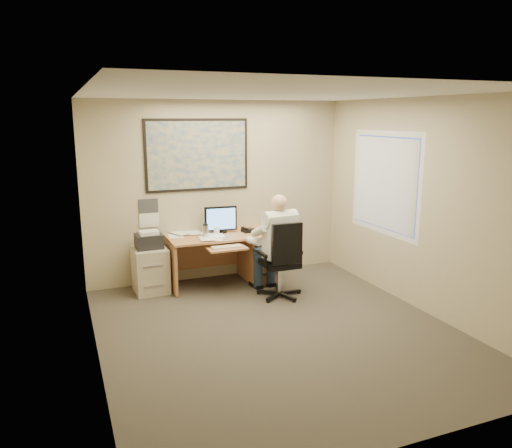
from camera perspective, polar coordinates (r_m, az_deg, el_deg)
name	(u,v)px	position (r m, az deg, el deg)	size (l,w,h in m)	color
room_shell	(279,218)	(5.55, 2.63, 0.65)	(4.00, 4.50, 2.70)	#3C362E
desk	(243,252)	(7.57, -1.51, -3.24)	(1.60, 0.97, 1.14)	tan
world_map	(198,155)	(7.46, -6.70, 7.83)	(1.56, 0.03, 1.06)	#1E4C93
wall_calendar	(149,213)	(7.42, -12.16, 1.22)	(0.28, 0.01, 0.42)	white
window_blinds	(384,183)	(7.19, 14.45, 4.56)	(0.06, 1.40, 1.30)	silver
filing_cabinet	(150,266)	(7.27, -12.01, -4.67)	(0.47, 0.56, 0.89)	#BAAF96
office_chair	(281,275)	(6.91, 2.91, -5.88)	(0.66, 0.66, 1.08)	black
person	(279,246)	(6.86, 2.65, -2.53)	(0.61, 0.87, 1.43)	white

